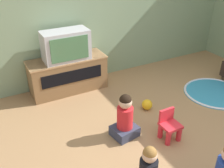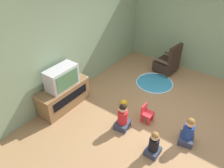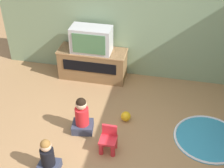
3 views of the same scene
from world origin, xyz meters
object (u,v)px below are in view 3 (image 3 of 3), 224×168
Objects in this scene: child_watching_center at (82,117)px; tv_cabinet at (93,63)px; child_watching_left at (48,158)px; yellow_kid_chair at (108,141)px; toy_ball at (126,116)px; television at (91,40)px.

tv_cabinet is at bearing 89.86° from child_watching_center.
tv_cabinet is 2.46m from child_watching_left.
yellow_kid_chair is 2.52× the size of toy_ball.
child_watching_left is 1.56m from toy_ball.
television is at bearing 127.68° from toy_ball.
child_watching_left is 0.89× the size of child_watching_center.
tv_cabinet is at bearing 90.00° from television.
television is 2.50m from child_watching_left.
tv_cabinet is 2.05m from yellow_kid_chair.
child_watching_left is (0.01, -2.42, -0.61)m from television.
tv_cabinet is 1.59m from child_watching_center.
toy_ball is (0.89, -1.18, -0.23)m from tv_cabinet.
television reaches higher than toy_ball.
child_watching_left is 0.91m from child_watching_center.
television reaches higher than yellow_kid_chair.
television is at bearing 111.67° from yellow_kid_chair.
tv_cabinet is at bearing 90.00° from child_watching_left.
child_watching_left is 3.47× the size of toy_ball.
yellow_kid_chair is at bearing -68.49° from tv_cabinet.
toy_ball is at bearing 22.16° from child_watching_center.
child_watching_center is at bearing -148.87° from toy_ball.
tv_cabinet is at bearing 111.36° from yellow_kid_chair.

